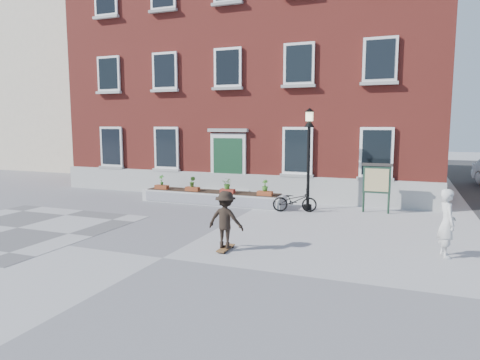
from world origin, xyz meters
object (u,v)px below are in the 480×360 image
at_px(lamp_post, 309,145).
at_px(notice_board, 377,180).
at_px(skateboarder, 226,220).
at_px(bicycle, 295,201).
at_px(bystander, 447,223).

distance_m(lamp_post, notice_board, 2.84).
height_order(notice_board, skateboarder, notice_board).
bearing_deg(skateboarder, lamp_post, 82.52).
bearing_deg(lamp_post, notice_board, 6.79).
relative_size(lamp_post, notice_board, 2.10).
relative_size(bicycle, lamp_post, 0.42).
xyz_separation_m(lamp_post, skateboarder, (-0.82, -6.21, -1.72)).
relative_size(bicycle, skateboarder, 1.05).
height_order(lamp_post, notice_board, lamp_post).
bearing_deg(lamp_post, bicycle, -120.14).
bearing_deg(skateboarder, bicycle, 85.37).
xyz_separation_m(bystander, notice_board, (-2.01, 5.01, 0.40)).
bearing_deg(bicycle, bystander, -145.83).
distance_m(bicycle, notice_board, 3.14).
bearing_deg(notice_board, lamp_post, -173.21).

